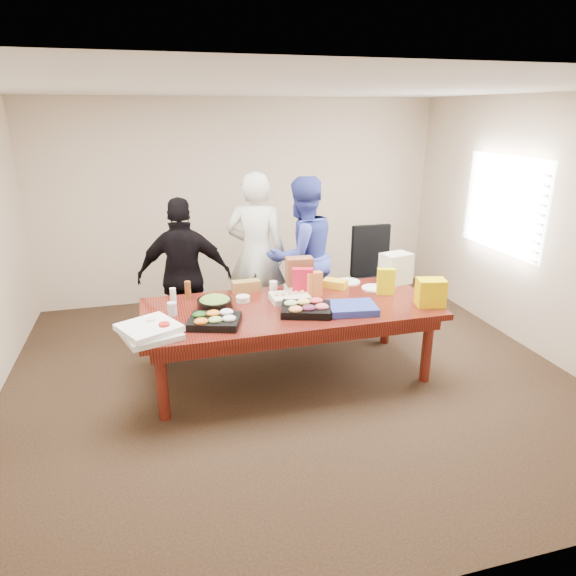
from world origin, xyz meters
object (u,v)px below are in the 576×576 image
object	(u,v)px
person_center	(256,254)
person_right	(302,256)
conference_table	(290,341)
salad_bowl	(215,305)
office_chair	(377,280)
sheet_cake	(290,298)

from	to	relation	value
person_center	person_right	size ratio (longest dim) A/B	1.03
conference_table	salad_bowl	size ratio (longest dim) A/B	8.40
office_chair	sheet_cake	world-z (taller)	office_chair
office_chair	sheet_cake	size ratio (longest dim) A/B	3.14
person_right	sheet_cake	size ratio (longest dim) A/B	5.00
person_right	salad_bowl	world-z (taller)	person_right
office_chair	conference_table	bearing A→B (deg)	-144.24
person_center	person_right	bearing A→B (deg)	-173.32
person_center	person_right	world-z (taller)	person_center
sheet_cake	salad_bowl	world-z (taller)	salad_bowl
office_chair	salad_bowl	distance (m)	2.26
conference_table	person_center	world-z (taller)	person_center
sheet_cake	salad_bowl	size ratio (longest dim) A/B	1.10
person_right	conference_table	bearing A→B (deg)	50.68
person_center	office_chair	bearing A→B (deg)	-168.85
office_chair	person_center	world-z (taller)	person_center
person_center	person_right	xyz separation A→B (m)	(0.51, -0.13, -0.03)
conference_table	salad_bowl	bearing A→B (deg)	173.67
person_center	conference_table	bearing A→B (deg)	114.30
office_chair	salad_bowl	size ratio (longest dim) A/B	3.47
salad_bowl	sheet_cake	bearing A→B (deg)	4.51
office_chair	person_right	size ratio (longest dim) A/B	0.63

